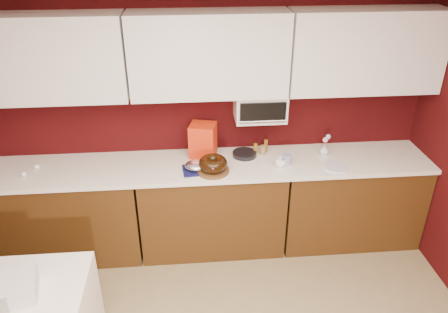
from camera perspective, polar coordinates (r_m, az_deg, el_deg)
name	(u,v)px	position (r m, az deg, el deg)	size (l,w,h in m)	color
ceiling	(241,27)	(1.54, 2.27, 16.55)	(4.00, 4.50, 0.02)	white
wall_back	(209,114)	(4.06, -1.99, 5.53)	(4.00, 0.02, 2.50)	#360708
base_cabinet_left	(69,214)	(4.33, -19.60, -7.08)	(1.31, 0.58, 0.86)	#46290E
base_cabinet_center	(212,207)	(4.18, -1.56, -6.56)	(1.31, 0.58, 0.86)	#46290E
base_cabinet_right	(348,200)	(4.44, 15.94, -5.45)	(1.31, 0.58, 0.86)	#46290E
countertop	(212,165)	(3.94, -1.64, -1.18)	(4.00, 0.62, 0.04)	white
upper_cabinet_left	(43,59)	(3.88, -22.53, 11.72)	(1.31, 0.33, 0.70)	white
upper_cabinet_center	(209,55)	(3.71, -2.00, 13.14)	(1.31, 0.33, 0.70)	white
upper_cabinet_right	(365,51)	(4.00, 17.95, 12.96)	(1.31, 0.33, 0.70)	white
toaster_oven	(260,106)	(3.92, 4.72, 6.61)	(0.45, 0.30, 0.25)	white
toaster_oven_door	(263,113)	(3.78, 5.11, 5.72)	(0.40, 0.02, 0.18)	black
toaster_oven_handle	(263,121)	(3.79, 5.10, 4.59)	(0.02, 0.02, 0.42)	silver
cake_base	(213,171)	(3.79, -1.45, -1.84)	(0.28, 0.28, 0.03)	brown
bundt_cake	(213,164)	(3.76, -1.46, -0.96)	(0.25, 0.25, 0.10)	black
navy_towel	(197,170)	(3.82, -3.59, -1.75)	(0.24, 0.20, 0.02)	#121344
foil_ham_nest	(196,165)	(3.80, -3.61, -1.15)	(0.20, 0.17, 0.08)	silver
roasted_ham	(196,163)	(3.78, -3.63, -0.82)	(0.10, 0.08, 0.06)	#BB5F55
pandoro_box	(203,140)	(4.00, -2.76, 2.15)	(0.23, 0.21, 0.31)	red
dark_pan	(244,154)	(4.05, 2.69, 0.33)	(0.22, 0.22, 0.04)	black
coffee_mug	(281,162)	(3.89, 7.42, -0.67)	(0.09, 0.09, 0.10)	white
blue_jar	(286,159)	(3.94, 8.14, -0.38)	(0.08, 0.08, 0.10)	#1C2B9A
flower_vase	(324,149)	(4.17, 12.97, 0.95)	(0.07, 0.07, 0.11)	silver
flower_pink	(325,140)	(4.13, 13.11, 2.12)	(0.05, 0.05, 0.05)	pink
flower_blue	(328,137)	(4.15, 13.45, 2.53)	(0.05, 0.05, 0.05)	#89BCDC
china_plate	(336,167)	(3.99, 14.41, -1.35)	(0.21, 0.21, 0.01)	white
amber_bottle	(255,149)	(4.09, 4.12, 1.03)	(0.04, 0.04, 0.10)	#7F6117
paper_cup	(263,150)	(4.09, 5.10, 0.85)	(0.06, 0.06, 0.09)	olive
egg_left	(24,174)	(4.10, -24.70, -2.09)	(0.05, 0.04, 0.04)	white
egg_right	(37,167)	(4.17, -23.28, -1.24)	(0.05, 0.04, 0.04)	white
newspaper_stack	(8,289)	(3.12, -26.37, -15.27)	(0.34, 0.28, 0.12)	silver
amber_bottle_tall	(266,146)	(4.13, 5.47, 1.44)	(0.04, 0.04, 0.12)	brown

